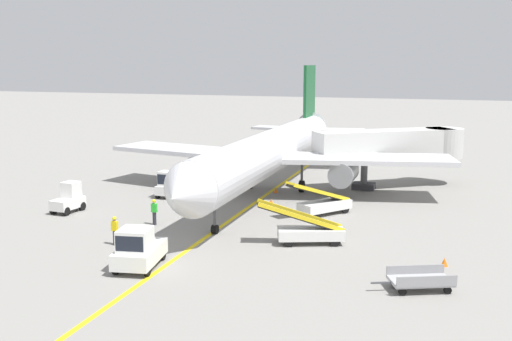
% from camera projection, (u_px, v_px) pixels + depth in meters
% --- Properties ---
extents(ground_plane, '(300.00, 300.00, 0.00)m').
position_uv_depth(ground_plane, '(187.00, 243.00, 35.30)').
color(ground_plane, gray).
extents(taxi_line_yellow, '(2.45, 79.98, 0.01)m').
position_uv_depth(taxi_line_yellow, '(227.00, 223.00, 39.80)').
color(taxi_line_yellow, yellow).
rests_on(taxi_line_yellow, ground).
extents(airliner, '(28.60, 35.27, 10.10)m').
position_uv_depth(airliner, '(271.00, 152.00, 47.92)').
color(airliner, silver).
rests_on(airliner, ground).
extents(jet_bridge, '(11.80, 9.58, 4.85)m').
position_uv_depth(jet_bridge, '(399.00, 145.00, 50.68)').
color(jet_bridge, beige).
rests_on(jet_bridge, ground).
extents(pushback_tug, '(2.54, 3.89, 2.20)m').
position_uv_depth(pushback_tug, '(138.00, 249.00, 30.83)').
color(pushback_tug, silver).
rests_on(pushback_tug, ground).
extents(baggage_tug_near_wing, '(1.47, 2.48, 2.10)m').
position_uv_depth(baggage_tug_near_wing, '(69.00, 199.00, 42.56)').
color(baggage_tug_near_wing, silver).
rests_on(baggage_tug_near_wing, ground).
extents(baggage_tug_by_cargo_door, '(1.38, 2.43, 2.10)m').
position_uv_depth(baggage_tug_by_cargo_door, '(168.00, 185.00, 47.20)').
color(baggage_tug_by_cargo_door, silver).
rests_on(baggage_tug_by_cargo_door, ground).
extents(belt_loader_forward_hold, '(3.95, 4.78, 2.59)m').
position_uv_depth(belt_loader_forward_hold, '(323.00, 203.00, 41.88)').
color(belt_loader_forward_hold, silver).
rests_on(belt_loader_forward_hold, ground).
extents(belt_loader_aft_hold, '(5.12, 2.99, 2.59)m').
position_uv_depth(belt_loader_aft_hold, '(309.00, 230.00, 35.11)').
color(belt_loader_aft_hold, silver).
rests_on(belt_loader_aft_hold, ground).
extents(baggage_cart_loaded, '(3.75, 2.59, 0.94)m').
position_uv_depth(baggage_cart_loaded, '(420.00, 280.00, 27.94)').
color(baggage_cart_loaded, '#A5A5A8').
rests_on(baggage_cart_loaded, ground).
extents(ground_crew_marshaller, '(0.36, 0.24, 1.70)m').
position_uv_depth(ground_crew_marshaller, '(154.00, 211.00, 39.12)').
color(ground_crew_marshaller, '#26262D').
rests_on(ground_crew_marshaller, ground).
extents(ground_crew_wing_walker, '(0.36, 0.24, 1.70)m').
position_uv_depth(ground_crew_wing_walker, '(115.00, 230.00, 34.77)').
color(ground_crew_wing_walker, '#26262D').
rests_on(ground_crew_wing_walker, ground).
extents(safety_cone_nose_left, '(0.36, 0.36, 0.44)m').
position_uv_depth(safety_cone_nose_left, '(271.00, 202.00, 44.87)').
color(safety_cone_nose_left, orange).
rests_on(safety_cone_nose_left, ground).
extents(safety_cone_nose_right, '(0.36, 0.36, 0.44)m').
position_uv_depth(safety_cone_nose_right, '(444.00, 262.00, 31.27)').
color(safety_cone_nose_right, orange).
rests_on(safety_cone_nose_right, ground).
extents(safety_cone_wingtip_left, '(0.36, 0.36, 0.44)m').
position_uv_depth(safety_cone_wingtip_left, '(276.00, 190.00, 48.92)').
color(safety_cone_wingtip_left, orange).
rests_on(safety_cone_wingtip_left, ground).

